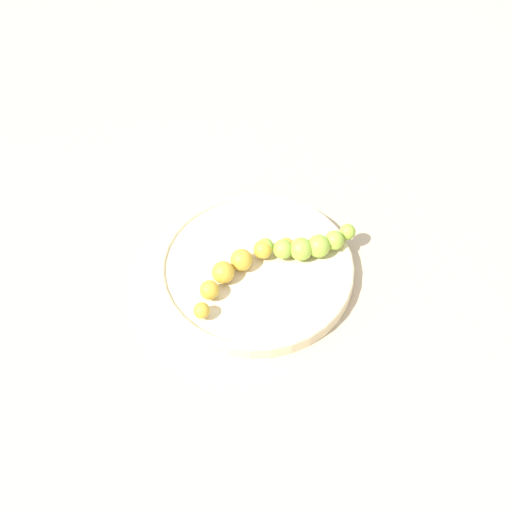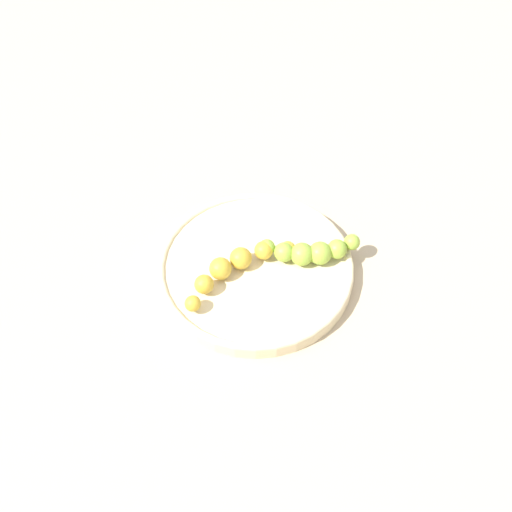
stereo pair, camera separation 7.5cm
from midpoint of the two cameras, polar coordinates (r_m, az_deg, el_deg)
The scene contains 4 objects.
ground_plane at distance 0.88m, azimuth 2.43°, elevation -1.67°, with size 2.40×2.40×0.00m, color tan.
fruit_bowl at distance 0.87m, azimuth 2.46°, elevation -1.19°, with size 0.25×0.25×0.02m.
banana_spotted at distance 0.84m, azimuth 0.67°, elevation -1.02°, with size 0.11×0.14×0.03m.
banana_green at distance 0.86m, azimuth 7.19°, elevation 0.28°, with size 0.05×0.13×0.03m.
Camera 2 is at (0.52, -0.00, 0.71)m, focal length 47.01 mm.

